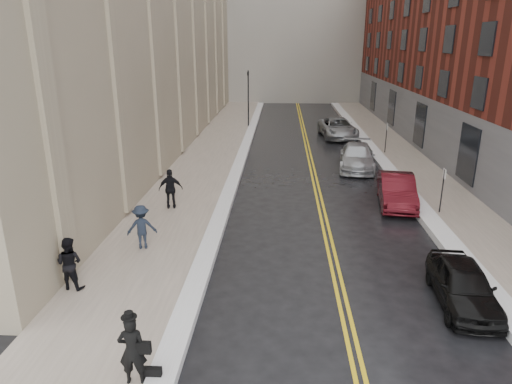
# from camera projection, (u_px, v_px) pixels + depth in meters

# --- Properties ---
(ground) EXTENTS (160.00, 160.00, 0.00)m
(ground) POSITION_uv_depth(u_px,v_px,m) (262.00, 303.00, 14.07)
(ground) COLOR black
(ground) RESTS_ON ground
(sidewalk_left) EXTENTS (4.00, 64.00, 0.15)m
(sidewalk_left) POSITION_uv_depth(u_px,v_px,m) (203.00, 165.00, 29.45)
(sidewalk_left) COLOR gray
(sidewalk_left) RESTS_ON ground
(sidewalk_right) EXTENTS (3.00, 64.00, 0.15)m
(sidewalk_right) POSITION_uv_depth(u_px,v_px,m) (416.00, 168.00, 28.73)
(sidewalk_right) COLOR gray
(sidewalk_right) RESTS_ON ground
(lane_stripe_a) EXTENTS (0.12, 64.00, 0.01)m
(lane_stripe_a) POSITION_uv_depth(u_px,v_px,m) (310.00, 168.00, 29.11)
(lane_stripe_a) COLOR gold
(lane_stripe_a) RESTS_ON ground
(lane_stripe_b) EXTENTS (0.12, 64.00, 0.01)m
(lane_stripe_b) POSITION_uv_depth(u_px,v_px,m) (314.00, 168.00, 29.09)
(lane_stripe_b) COLOR gold
(lane_stripe_b) RESTS_ON ground
(snow_ridge_left) EXTENTS (0.70, 60.80, 0.26)m
(snow_ridge_left) POSITION_uv_depth(u_px,v_px,m) (239.00, 165.00, 29.31)
(snow_ridge_left) COLOR white
(snow_ridge_left) RESTS_ON ground
(snow_ridge_right) EXTENTS (0.85, 60.80, 0.30)m
(snow_ridge_right) POSITION_uv_depth(u_px,v_px,m) (386.00, 167.00, 28.80)
(snow_ridge_right) COLOR white
(snow_ridge_right) RESTS_ON ground
(traffic_signal) EXTENTS (0.18, 0.15, 5.20)m
(traffic_signal) POSITION_uv_depth(u_px,v_px,m) (248.00, 94.00, 41.67)
(traffic_signal) COLOR black
(traffic_signal) RESTS_ON ground
(parking_sign_near) EXTENTS (0.06, 0.35, 2.23)m
(parking_sign_near) POSITION_uv_depth(u_px,v_px,m) (443.00, 187.00, 20.80)
(parking_sign_near) COLOR black
(parking_sign_near) RESTS_ON ground
(parking_sign_far) EXTENTS (0.06, 0.35, 2.23)m
(parking_sign_far) POSITION_uv_depth(u_px,v_px,m) (386.00, 136.00, 32.18)
(parking_sign_far) COLOR black
(parking_sign_far) RESTS_ON ground
(car_black) EXTENTS (1.83, 4.00, 1.33)m
(car_black) POSITION_uv_depth(u_px,v_px,m) (463.00, 285.00, 13.85)
(car_black) COLOR black
(car_black) RESTS_ON ground
(car_maroon) EXTENTS (2.14, 4.72, 1.50)m
(car_maroon) POSITION_uv_depth(u_px,v_px,m) (397.00, 190.00, 22.34)
(car_maroon) COLOR #460C13
(car_maroon) RESTS_ON ground
(car_silver_near) EXTENTS (2.78, 5.44, 1.51)m
(car_silver_near) POSITION_uv_depth(u_px,v_px,m) (357.00, 157.00, 28.83)
(car_silver_near) COLOR #A1A4A9
(car_silver_near) RESTS_ON ground
(car_silver_far) EXTENTS (3.13, 5.97, 1.60)m
(car_silver_far) POSITION_uv_depth(u_px,v_px,m) (338.00, 128.00, 38.14)
(car_silver_far) COLOR gray
(car_silver_far) RESTS_ON ground
(pedestrian_main) EXTENTS (0.68, 0.50, 1.74)m
(pedestrian_main) POSITION_uv_depth(u_px,v_px,m) (132.00, 350.00, 10.36)
(pedestrian_main) COLOR black
(pedestrian_main) RESTS_ON sidewalk_left
(pedestrian_a) EXTENTS (0.93, 0.77, 1.74)m
(pedestrian_a) POSITION_uv_depth(u_px,v_px,m) (69.00, 263.00, 14.42)
(pedestrian_a) COLOR black
(pedestrian_a) RESTS_ON sidewalk_left
(pedestrian_b) EXTENTS (1.24, 0.91, 1.72)m
(pedestrian_b) POSITION_uv_depth(u_px,v_px,m) (142.00, 227.00, 17.26)
(pedestrian_b) COLOR #19202D
(pedestrian_b) RESTS_ON sidewalk_left
(pedestrian_c) EXTENTS (1.18, 0.67, 1.90)m
(pedestrian_c) POSITION_uv_depth(u_px,v_px,m) (171.00, 189.00, 21.41)
(pedestrian_c) COLOR black
(pedestrian_c) RESTS_ON sidewalk_left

